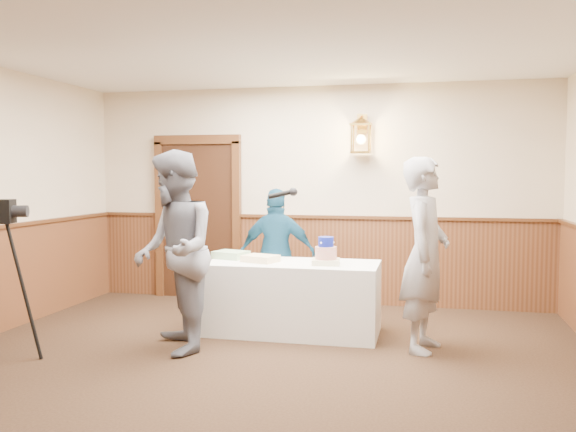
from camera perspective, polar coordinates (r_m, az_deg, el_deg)
name	(u,v)px	position (r m, az deg, el deg)	size (l,w,h in m)	color
ground	(233,397)	(4.80, -5.13, -16.48)	(7.00, 7.00, 0.00)	black
room_shell	(243,193)	(4.95, -4.22, 2.16)	(6.02, 7.02, 2.81)	beige
display_table	(292,298)	(6.46, 0.39, -7.65)	(1.80, 0.80, 0.75)	white
tiered_cake	(326,254)	(6.24, 3.57, -3.54)	(0.30, 0.30, 0.28)	beige
sheet_cake_yellow	(260,259)	(6.43, -2.59, -3.99)	(0.34, 0.26, 0.07)	#FFD898
sheet_cake_green	(231,255)	(6.71, -5.37, -3.63)	(0.34, 0.27, 0.08)	#97D194
interviewer	(174,251)	(5.80, -10.60, -3.28)	(1.63, 1.16, 1.90)	slate
baker	(425,254)	(5.89, 12.71, -3.52)	(0.67, 0.44, 1.83)	#98979C
assistant_p	(277,254)	(6.99, -1.01, -3.60)	(0.88, 0.37, 1.51)	navy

